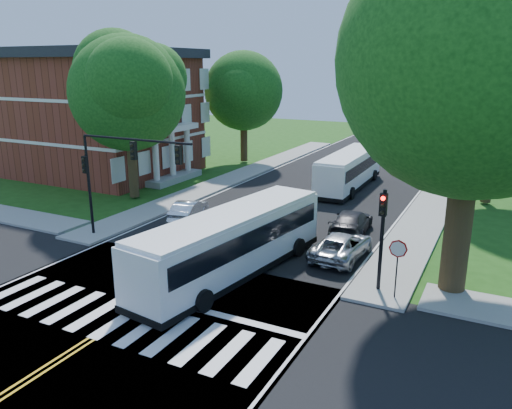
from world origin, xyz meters
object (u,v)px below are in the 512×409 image
Objects in this scene: signal_nw at (119,164)px; signal_ne at (382,227)px; hatchback at (189,210)px; dark_sedan at (351,222)px; bus_follow at (349,169)px; bus_lead at (233,242)px; suv at (342,245)px.

signal_ne is (14.06, 0.01, -1.41)m from signal_nw.
dark_sedan is at bearing 177.55° from hatchback.
dark_sedan is (10.78, 6.99, -3.68)m from signal_nw.
bus_follow is at bearing -77.92° from dark_sedan.
hatchback is at bearing 63.07° from bus_follow.
hatchback is (0.90, 4.97, -3.73)m from signal_nw.
bus_lead is 3.07× the size of hatchback.
suv is (10.54, -1.80, 0.01)m from hatchback.
signal_ne reaches higher than dark_sedan.
signal_nw is 14.13m from signal_ne.
signal_nw reaches higher than bus_follow.
signal_ne reaches higher than suv.
suv is at bearing 94.35° from dark_sedan.
hatchback is 0.83× the size of suv.
hatchback is (-6.46, -12.95, -0.84)m from bus_follow.
signal_nw is 1.51× the size of dark_sedan.
dark_sedan is (-3.27, 6.98, -2.26)m from signal_ne.
bus_follow is at bearing -130.54° from hatchback.
signal_ne is at bearing 109.79° from dark_sedan.
bus_lead is 2.52× the size of dark_sedan.
bus_lead is at bearing 63.23° from dark_sedan.
signal_nw is 0.60× the size of bus_lead.
signal_ne is at bearing 145.33° from hatchback.
dark_sedan reaches higher than hatchback.
dark_sedan is at bearing -77.79° from suv.
bus_follow is 11.48m from dark_sedan.
signal_ne reaches higher than bus_lead.
bus_lead is 9.12m from hatchback.
bus_follow reaches higher than hatchback.
dark_sedan is (9.88, 2.03, 0.05)m from hatchback.
signal_nw is 12.43m from suv.
bus_lead is 19.10m from bus_follow.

